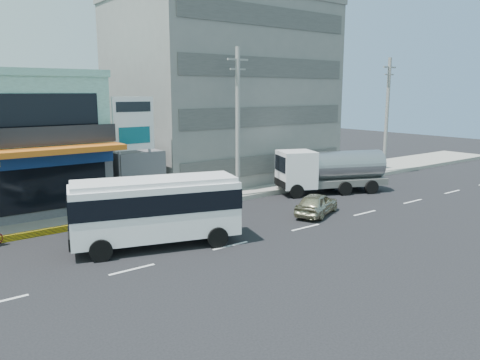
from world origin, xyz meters
The scene contains 11 objects.
ground centered at (0.00, 0.00, 0.00)m, with size 120.00×120.00×0.00m, color black.
sidewalk centered at (5.00, 9.50, 0.15)m, with size 70.00×5.00×0.30m, color gray.
concrete_building centered at (10.00, 15.00, 7.00)m, with size 16.00×12.00×14.00m, color gray.
gap_structure centered at (0.00, 12.00, 1.75)m, with size 3.00×6.00×3.50m, color #4B4B50.
satellite_dish centered at (0.00, 11.00, 3.58)m, with size 1.50×1.50×0.15m, color slate.
billboard centered at (-0.50, 9.20, 4.93)m, with size 2.60×0.18×6.90m.
utility_pole_near centered at (6.00, 7.40, 5.15)m, with size 1.60×0.30×10.00m.
utility_pole_far centered at (22.00, 7.40, 5.15)m, with size 1.60×0.30×10.00m.
minibus centered at (-2.79, 2.08, 1.93)m, with size 8.10×4.59×3.23m.
sedan centered at (7.40, 1.50, 0.67)m, with size 1.57×3.90×1.33m, color #B3AD88.
tanker_truck centered at (12.51, 5.33, 1.66)m, with size 8.14×5.11×3.10m.
Camera 1 is at (-12.45, -17.16, 7.20)m, focal length 35.00 mm.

